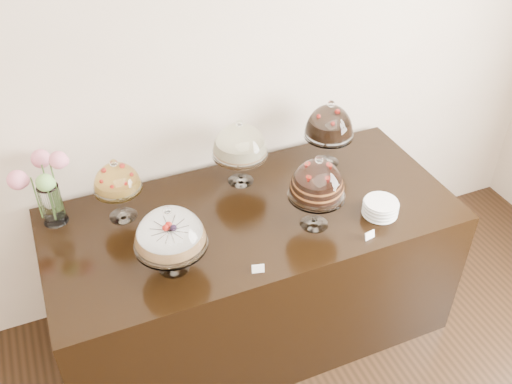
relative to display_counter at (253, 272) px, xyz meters
name	(u,v)px	position (x,y,z in m)	size (l,w,h in m)	color
wall_back	(188,73)	(-0.14, 0.55, 1.05)	(5.00, 0.04, 3.00)	beige
display_counter	(253,272)	(0.00, 0.00, 0.00)	(2.20, 1.00, 0.90)	black
cake_stand_sugar_sponge	(170,232)	(-0.50, -0.23, 0.68)	(0.34, 0.34, 0.37)	white
cake_stand_choco_layer	(317,182)	(0.26, -0.21, 0.72)	(0.29, 0.29, 0.43)	white
cake_stand_cheesecake	(240,143)	(0.05, 0.30, 0.71)	(0.32, 0.32, 0.40)	white
cake_stand_dark_choco	(329,124)	(0.59, 0.28, 0.71)	(0.29, 0.29, 0.41)	white
cake_stand_fruit_tart	(117,180)	(-0.64, 0.25, 0.68)	(0.25, 0.25, 0.36)	white
flower_vase	(45,186)	(-0.98, 0.35, 0.68)	(0.30, 0.27, 0.42)	white
plate_stack	(380,208)	(0.62, -0.27, 0.49)	(0.18, 0.18, 0.08)	white
price_card_left	(258,269)	(-0.14, -0.41, 0.47)	(0.06, 0.01, 0.04)	white
price_card_right	(370,235)	(0.47, -0.41, 0.47)	(0.06, 0.01, 0.04)	white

